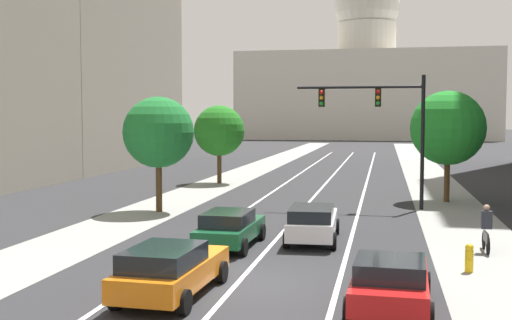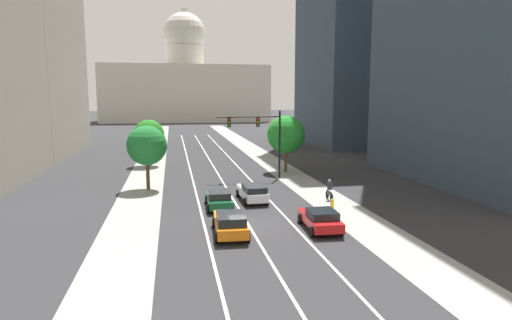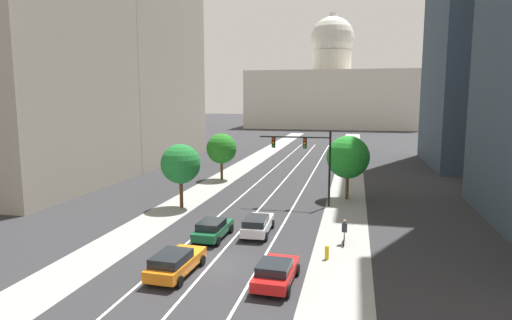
% 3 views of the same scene
% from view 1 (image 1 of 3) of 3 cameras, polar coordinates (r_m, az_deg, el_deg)
% --- Properties ---
extents(ground_plane, '(400.00, 400.00, 0.00)m').
position_cam_1_polar(ground_plane, '(58.38, 7.23, -0.94)').
color(ground_plane, '#2B2B2D').
extents(sidewalk_left, '(3.72, 130.00, 0.01)m').
position_cam_1_polar(sidewalk_left, '(54.55, -1.20, -1.24)').
color(sidewalk_left, gray).
rests_on(sidewalk_left, ground).
extents(sidewalk_right, '(3.72, 130.00, 0.01)m').
position_cam_1_polar(sidewalk_right, '(53.37, 15.07, -1.48)').
color(sidewalk_right, gray).
rests_on(sidewalk_right, ground).
extents(lane_stripe_left, '(0.16, 90.00, 0.01)m').
position_cam_1_polar(lane_stripe_left, '(43.87, 2.03, -2.48)').
color(lane_stripe_left, white).
rests_on(lane_stripe_left, ground).
extents(lane_stripe_center, '(0.16, 90.00, 0.01)m').
position_cam_1_polar(lane_stripe_center, '(43.50, 5.80, -2.55)').
color(lane_stripe_center, white).
rests_on(lane_stripe_center, ground).
extents(lane_stripe_right, '(0.16, 90.00, 0.01)m').
position_cam_1_polar(lane_stripe_right, '(43.32, 9.62, -2.61)').
color(lane_stripe_right, white).
rests_on(lane_stripe_right, ground).
extents(capitol_building, '(54.59, 23.03, 37.31)m').
position_cam_1_polar(capitol_building, '(144.07, 9.75, 6.61)').
color(capitol_building, beige).
rests_on(capitol_building, ground).
extents(car_orange, '(2.21, 4.74, 1.45)m').
position_cam_1_polar(car_orange, '(17.65, -7.62, -9.56)').
color(car_orange, orange).
rests_on(car_orange, ground).
extents(car_white, '(2.09, 4.80, 1.45)m').
position_cam_1_polar(car_white, '(25.13, 5.06, -5.50)').
color(car_white, silver).
rests_on(car_white, ground).
extents(car_red, '(2.19, 4.39, 1.37)m').
position_cam_1_polar(car_red, '(16.76, 11.83, -10.52)').
color(car_red, red).
rests_on(car_red, ground).
extents(car_green, '(2.02, 4.52, 1.39)m').
position_cam_1_polar(car_green, '(24.01, -2.34, -6.03)').
color(car_green, '#14512D').
rests_on(car_green, ground).
extents(traffic_signal_mast, '(6.68, 0.39, 7.02)m').
position_cam_1_polar(traffic_signal_mast, '(34.35, 11.29, 3.90)').
color(traffic_signal_mast, black).
rests_on(traffic_signal_mast, ground).
extents(fire_hydrant, '(0.26, 0.35, 0.91)m').
position_cam_1_polar(fire_hydrant, '(21.30, 18.41, -8.24)').
color(fire_hydrant, yellow).
rests_on(fire_hydrant, ground).
extents(cyclist, '(0.36, 1.70, 1.72)m').
position_cam_1_polar(cyclist, '(24.53, 19.78, -5.77)').
color(cyclist, black).
rests_on(cyclist, ground).
extents(street_tree_mid_left, '(3.68, 3.68, 5.69)m').
position_cam_1_polar(street_tree_mid_left, '(46.62, -3.29, 2.60)').
color(street_tree_mid_left, '#51381E').
rests_on(street_tree_mid_left, ground).
extents(street_tree_near_left, '(3.62, 3.62, 5.88)m').
position_cam_1_polar(street_tree_near_left, '(32.96, -8.66, 2.43)').
color(street_tree_near_left, '#51381E').
rests_on(street_tree_near_left, ground).
extents(street_tree_far_right, '(4.22, 4.22, 6.34)m').
position_cam_1_polar(street_tree_far_right, '(37.97, 16.68, 2.73)').
color(street_tree_far_right, '#51381E').
rests_on(street_tree_far_right, ground).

